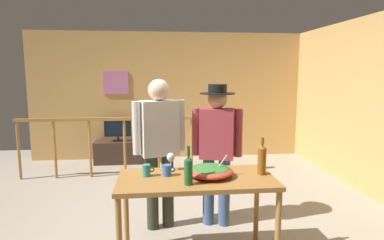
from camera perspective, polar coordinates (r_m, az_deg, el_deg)
The scene contains 16 objects.
ground_plane at distance 3.95m, azimuth -2.03°, elevation -17.68°, with size 7.93×7.93×0.00m, color #9E9384.
back_wall at distance 6.61m, azimuth -4.01°, elevation 4.26°, with size 5.49×0.10×2.53m, color tan.
side_wall_right at distance 5.39m, azimuth 27.63°, elevation 2.41°, with size 0.10×4.57×2.53m, color tan.
framed_picture at distance 6.58m, azimuth -13.31°, elevation 6.44°, with size 0.49×0.03×0.45m, color #C06DA6.
stair_railing at distance 5.49m, azimuth -6.60°, elevation -2.96°, with size 3.47×0.10×1.05m.
tv_console at distance 6.47m, azimuth -12.79°, elevation -5.47°, with size 0.90×0.40×0.43m, color #38281E.
flat_screen_tv at distance 6.35m, azimuth -12.95°, elevation -1.58°, with size 0.50×0.12×0.40m.
serving_table at distance 2.95m, azimuth 0.77°, elevation -11.69°, with size 1.39×0.67×0.81m.
salad_bowl at distance 2.94m, azimuth 3.14°, elevation -8.89°, with size 0.42×0.42×0.21m.
wine_glass at distance 3.11m, azimuth -3.76°, elevation -6.68°, with size 0.08×0.08×0.17m.
wine_bottle_amber at distance 3.04m, azimuth 12.21°, elevation -6.71°, with size 0.08×0.08×0.34m.
wine_bottle_green at distance 2.70m, azimuth -0.71°, elevation -8.73°, with size 0.07×0.07×0.33m.
mug_blue at distance 2.96m, azimuth -4.42°, elevation -8.81°, with size 0.12×0.08×0.10m.
mug_teal at distance 2.97m, azimuth -7.99°, elevation -8.77°, with size 0.11×0.07×0.11m.
person_standing_left at distance 3.56m, azimuth -5.74°, elevation -3.75°, with size 0.57×0.32×1.67m.
person_standing_right at distance 3.63m, azimuth 4.40°, elevation -4.14°, with size 0.54×0.39×1.61m.
Camera 1 is at (-0.25, -3.54, 1.73)m, focal length 30.29 mm.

